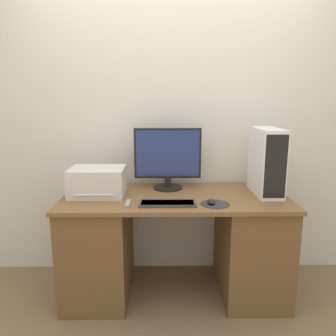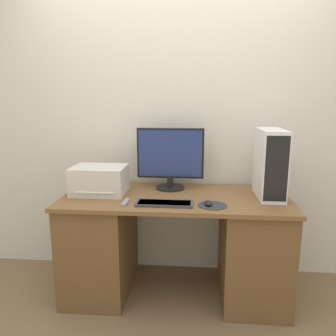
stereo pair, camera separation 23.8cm
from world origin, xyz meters
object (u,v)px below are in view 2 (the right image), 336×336
monitor (170,157)px  remote_control (126,202)px  mouse (208,203)px  printer (99,180)px  keyboard (164,203)px  computer_tower (270,163)px

monitor → remote_control: (-0.27, -0.41, -0.25)m
mouse → printer: bearing=164.2°
mouse → monitor: bearing=125.3°
remote_control → printer: bearing=137.2°
keyboard → remote_control: keyboard is taller
monitor → computer_tower: size_ratio=1.06×
keyboard → remote_control: size_ratio=2.58×
keyboard → remote_control: bearing=178.5°
monitor → remote_control: bearing=-123.7°
computer_tower → printer: computer_tower is taller
monitor → mouse: 0.56m
computer_tower → mouse: bearing=-149.7°
monitor → remote_control: monitor is taller
monitor → keyboard: 0.48m
keyboard → computer_tower: (0.74, 0.27, 0.24)m
printer → remote_control: 0.35m
computer_tower → keyboard: bearing=-160.3°
mouse → computer_tower: 0.56m
monitor → printer: monitor is taller
keyboard → printer: size_ratio=0.98×
keyboard → mouse: bearing=1.3°
remote_control → mouse: bearing=-0.1°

